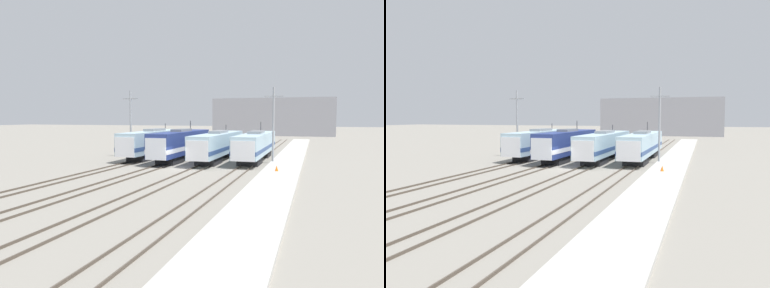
# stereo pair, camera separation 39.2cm
# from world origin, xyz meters

# --- Properties ---
(ground_plane) EXTENTS (400.00, 400.00, 0.00)m
(ground_plane) POSITION_xyz_m (0.00, 0.00, 0.00)
(ground_plane) COLOR gray
(rail_pair_far_left) EXTENTS (1.50, 120.00, 0.15)m
(rail_pair_far_left) POSITION_xyz_m (-7.44, 0.00, 0.07)
(rail_pair_far_left) COLOR #4C4238
(rail_pair_far_left) RESTS_ON ground_plane
(rail_pair_center_left) EXTENTS (1.51, 120.00, 0.15)m
(rail_pair_center_left) POSITION_xyz_m (-2.48, 0.00, 0.07)
(rail_pair_center_left) COLOR #4C4238
(rail_pair_center_left) RESTS_ON ground_plane
(rail_pair_center_right) EXTENTS (1.51, 120.00, 0.15)m
(rail_pair_center_right) POSITION_xyz_m (2.48, 0.00, 0.07)
(rail_pair_center_right) COLOR #4C4238
(rail_pair_center_right) RESTS_ON ground_plane
(rail_pair_far_right) EXTENTS (1.50, 120.00, 0.15)m
(rail_pair_far_right) POSITION_xyz_m (7.44, 0.00, 0.07)
(rail_pair_far_right) COLOR #4C4238
(rail_pair_far_right) RESTS_ON ground_plane
(locomotive_far_left) EXTENTS (2.95, 18.65, 4.95)m
(locomotive_far_left) POSITION_xyz_m (-7.44, 9.90, 2.19)
(locomotive_far_left) COLOR #232326
(locomotive_far_left) RESTS_ON ground_plane
(locomotive_center_left) EXTENTS (2.91, 17.89, 5.41)m
(locomotive_center_left) POSITION_xyz_m (-2.48, 7.94, 2.23)
(locomotive_center_left) COLOR black
(locomotive_center_left) RESTS_ON ground_plane
(locomotive_center_right) EXTENTS (2.95, 20.06, 4.82)m
(locomotive_center_right) POSITION_xyz_m (2.48, 9.36, 2.12)
(locomotive_center_right) COLOR #232326
(locomotive_center_right) RESTS_ON ground_plane
(locomotive_far_right) EXTENTS (3.09, 20.12, 5.27)m
(locomotive_far_right) POSITION_xyz_m (7.44, 10.76, 2.10)
(locomotive_far_right) COLOR #232326
(locomotive_far_right) RESTS_ON ground_plane
(catenary_tower_left) EXTENTS (2.40, 0.27, 9.80)m
(catenary_tower_left) POSITION_xyz_m (-10.47, 8.64, 5.19)
(catenary_tower_left) COLOR gray
(catenary_tower_left) RESTS_ON ground_plane
(catenary_tower_right) EXTENTS (2.40, 0.27, 9.80)m
(catenary_tower_right) POSITION_xyz_m (10.03, 8.64, 5.19)
(catenary_tower_right) COLOR gray
(catenary_tower_right) RESTS_ON ground_plane
(platform) EXTENTS (4.00, 120.00, 0.25)m
(platform) POSITION_xyz_m (11.79, 0.00, 0.13)
(platform) COLOR #B7B5AD
(platform) RESTS_ON ground_plane
(traffic_cone) EXTENTS (0.36, 0.36, 0.61)m
(traffic_cone) POSITION_xyz_m (11.38, -0.24, 0.56)
(traffic_cone) COLOR orange
(traffic_cone) RESTS_ON platform
(depot_building) EXTENTS (38.04, 11.55, 11.97)m
(depot_building) POSITION_xyz_m (1.94, 84.07, 5.98)
(depot_building) COLOR gray
(depot_building) RESTS_ON ground_plane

